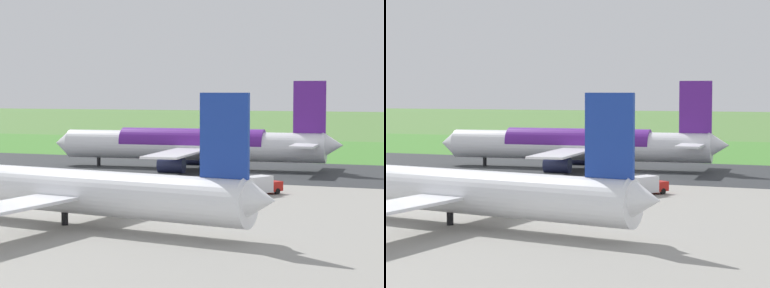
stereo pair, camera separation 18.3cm
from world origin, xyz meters
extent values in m
plane|color=#547F3D|center=(0.00, 0.00, 0.00)|extent=(800.00, 800.00, 0.00)
cube|color=#2D3033|center=(0.00, 0.00, 0.03)|extent=(600.00, 35.50, 0.06)
cube|color=#478534|center=(0.00, -45.34, 0.02)|extent=(600.00, 80.00, 0.04)
cylinder|color=white|center=(-0.44, 0.00, 4.20)|extent=(48.26, 8.88, 5.20)
cone|color=white|center=(24.99, 1.96, 4.20)|extent=(3.37, 5.16, 4.94)
cone|color=white|center=(-25.56, -1.94, 4.80)|extent=(3.83, 4.68, 4.42)
cube|color=#591E8C|center=(-21.50, -1.63, 11.30)|extent=(5.62, 0.93, 9.00)
cube|color=white|center=(-21.92, 3.86, 5.00)|extent=(4.68, 9.28, 0.36)
cube|color=white|center=(-21.07, -7.11, 5.00)|extent=(4.68, 9.28, 0.36)
cube|color=white|center=(-2.28, 10.89, 3.80)|extent=(7.68, 22.40, 0.35)
cube|color=white|center=(-0.59, -11.04, 3.80)|extent=(7.68, 22.40, 0.35)
cylinder|color=#23284C|center=(0.48, 7.59, 1.32)|extent=(4.70, 3.14, 2.80)
cylinder|color=#23284C|center=(1.63, -7.36, 1.32)|extent=(4.70, 3.14, 2.80)
cylinder|color=black|center=(17.75, 1.40, 1.71)|extent=(0.70, 0.70, 3.42)
cylinder|color=black|center=(-3.74, 3.76, 1.71)|extent=(0.70, 0.70, 3.42)
cylinder|color=black|center=(-3.12, -4.22, 1.71)|extent=(0.70, 0.70, 3.42)
cylinder|color=#591E8C|center=(-0.44, 0.00, 4.72)|extent=(26.72, 7.24, 5.23)
cylinder|color=white|center=(-8.75, 59.58, 3.69)|extent=(42.43, 10.32, 4.57)
cone|color=white|center=(-30.70, 62.62, 4.22)|extent=(3.58, 4.27, 3.89)
cube|color=#19389E|center=(-27.14, 62.13, 9.94)|extent=(4.94, 1.11, 7.91)
cube|color=white|center=(-8.29, 69.28, 3.34)|extent=(7.88, 19.88, 0.31)
cube|color=white|center=(-10.95, 50.12, 3.34)|extent=(7.88, 19.88, 0.31)
cylinder|color=black|center=(-8.75, 59.58, 0.70)|extent=(0.70, 0.70, 1.41)
cube|color=#B21914|center=(-22.68, 27.97, 1.10)|extent=(2.98, 2.98, 1.30)
cube|color=silver|center=(-21.37, 30.44, 1.55)|extent=(3.82, 4.44, 2.20)
cylinder|color=black|center=(-21.80, 27.50, 0.45)|extent=(0.69, 0.94, 0.90)
cylinder|color=black|center=(-23.57, 28.44, 0.45)|extent=(0.69, 0.94, 0.90)
cylinder|color=black|center=(-20.20, 30.50, 0.45)|extent=(0.69, 0.94, 0.90)
cylinder|color=black|center=(-21.97, 31.44, 0.45)|extent=(0.69, 0.94, 0.90)
cylinder|color=slate|center=(10.55, -48.64, 0.93)|extent=(0.10, 0.10, 1.86)
cube|color=red|center=(10.55, -48.66, 2.16)|extent=(0.60, 0.04, 0.60)
cone|color=orange|center=(15.30, -48.89, 0.28)|extent=(0.40, 0.40, 0.55)
camera|label=1|loc=(-49.30, 129.14, 14.03)|focal=71.81mm
camera|label=2|loc=(-49.47, 129.08, 14.03)|focal=71.81mm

